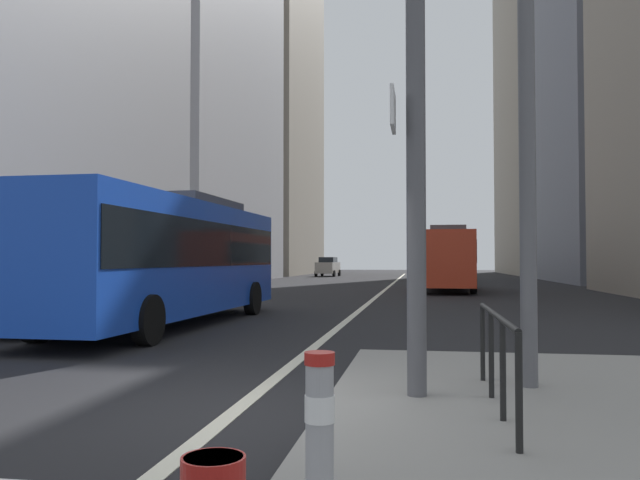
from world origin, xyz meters
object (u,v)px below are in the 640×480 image
object	(u,v)px
car_receding_far	(432,269)
city_bus_red_receding	(447,257)
traffic_signal_gantry	(222,54)
car_receding_near	(446,269)
car_oncoming_mid	(328,267)
bollard_left	(320,418)
city_bus_blue_oncoming	(168,253)
sedan_white_oncoming	(34,289)

from	to	relation	value
car_receding_far	city_bus_red_receding	bearing A→B (deg)	-87.04
city_bus_red_receding	traffic_signal_gantry	size ratio (longest dim) A/B	1.62
car_receding_near	car_receding_far	world-z (taller)	same
car_oncoming_mid	bollard_left	distance (m)	60.57
car_receding_far	bollard_left	distance (m)	44.12
car_oncoming_mid	bollard_left	xyz separation A→B (m)	(8.80, -59.92, -0.32)
bollard_left	traffic_signal_gantry	bearing A→B (deg)	117.76
city_bus_blue_oncoming	bollard_left	bearing A→B (deg)	-63.16
city_bus_blue_oncoming	sedan_white_oncoming	bearing A→B (deg)	-149.86
city_bus_blue_oncoming	car_receding_near	distance (m)	36.12
city_bus_red_receding	car_oncoming_mid	xyz separation A→B (m)	(-10.81, 28.49, -0.84)
bollard_left	car_receding_near	bearing A→B (deg)	86.90
car_oncoming_mid	sedan_white_oncoming	bearing A→B (deg)	-89.59
car_receding_far	traffic_signal_gantry	distance (m)	41.08
car_receding_far	sedan_white_oncoming	bearing A→B (deg)	-105.95
sedan_white_oncoming	car_receding_near	bearing A→B (deg)	73.38
sedan_white_oncoming	traffic_signal_gantry	world-z (taller)	traffic_signal_gantry
car_receding_near	car_receding_far	size ratio (longest dim) A/B	0.98
car_receding_far	bollard_left	bearing A→B (deg)	-91.76
traffic_signal_gantry	car_receding_near	bearing A→B (deg)	84.42
car_oncoming_mid	car_receding_near	xyz separation A→B (m)	(11.32, -13.40, -0.00)
city_bus_red_receding	car_receding_far	bearing A→B (deg)	92.96
car_receding_near	city_bus_red_receding	bearing A→B (deg)	-91.94
sedan_white_oncoming	car_receding_far	distance (m)	35.65
car_receding_far	bollard_left	xyz separation A→B (m)	(-1.35, -44.10, -0.32)
city_bus_red_receding	traffic_signal_gantry	bearing A→B (deg)	-97.51
car_receding_near	sedan_white_oncoming	bearing A→B (deg)	-106.62
city_bus_blue_oncoming	bollard_left	size ratio (longest dim) A/B	11.97
car_oncoming_mid	bollard_left	size ratio (longest dim) A/B	4.95
bollard_left	city_bus_blue_oncoming	bearing A→B (deg)	116.84
city_bus_red_receding	car_receding_far	distance (m)	12.70
city_bus_blue_oncoming	city_bus_red_receding	bearing A→B (deg)	68.83
city_bus_blue_oncoming	bollard_left	distance (m)	12.81
traffic_signal_gantry	city_bus_red_receding	bearing A→B (deg)	82.49
city_bus_blue_oncoming	car_oncoming_mid	bearing A→B (deg)	93.59
city_bus_blue_oncoming	car_oncoming_mid	world-z (taller)	city_bus_blue_oncoming
bollard_left	city_bus_red_receding	bearing A→B (deg)	86.35
sedan_white_oncoming	bollard_left	size ratio (longest dim) A/B	4.61
city_bus_red_receding	city_bus_blue_oncoming	bearing A→B (deg)	-111.17
sedan_white_oncoming	car_receding_far	xyz separation A→B (m)	(9.79, 34.27, 0.00)
car_oncoming_mid	traffic_signal_gantry	size ratio (longest dim) A/B	0.68
city_bus_red_receding	bollard_left	distance (m)	31.52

